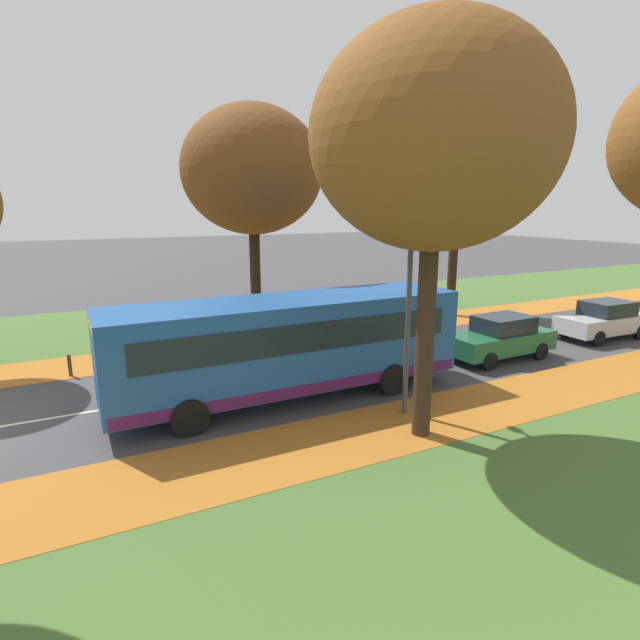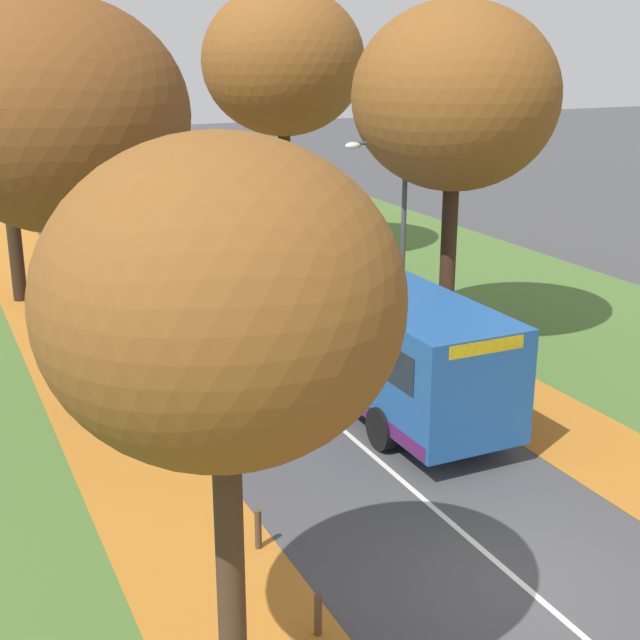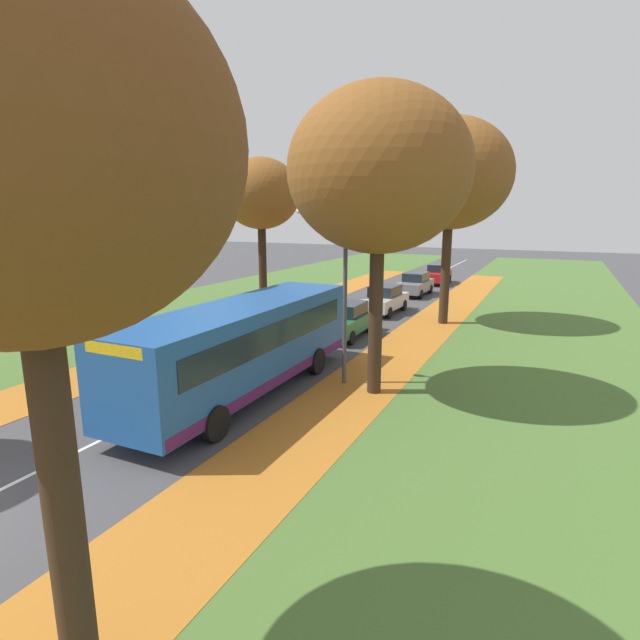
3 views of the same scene
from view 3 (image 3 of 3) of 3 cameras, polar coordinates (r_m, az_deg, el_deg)
The scene contains 16 objects.
grass_verge_left at distance 31.77m, azimuth -13.02°, elevation 1.37°, with size 12.00×90.00×0.01m, color #476B2D.
leaf_litter_left at distance 24.38m, azimuth -13.25°, elevation -1.89°, with size 2.80×60.00×0.00m, color #B26B23.
grass_verge_right at distance 25.08m, azimuth 22.16°, elevation -2.10°, with size 12.00×90.00×0.01m, color #476B2D.
leaf_litter_right at distance 20.10m, azimuth 7.81°, elevation -4.68°, with size 2.80×60.00×0.00m, color #B26B23.
road_centre_line at distance 27.10m, azimuth 2.43°, elevation -0.17°, with size 0.12×80.00×0.01m, color silver.
tree_left_near at distance 21.11m, azimuth -22.59°, elevation 14.35°, with size 5.61×5.61×9.48m.
tree_left_mid at distance 29.49m, azimuth -6.77°, elevation 14.05°, with size 4.48×4.48×8.87m.
tree_right_nearest at distance 5.90m, azimuth -31.12°, elevation 16.28°, with size 4.43×4.43×8.44m.
tree_right_near at distance 15.75m, azimuth 6.77°, elevation 16.54°, with size 5.57×5.57×9.56m.
tree_right_mid at distance 26.93m, azimuth 14.71°, elevation 15.79°, with size 6.15×6.15×10.47m.
streetlamp_right at distance 16.78m, azimuth 1.86°, elevation 5.10°, with size 1.89×0.28×6.00m.
bus at distance 16.15m, azimuth -8.67°, elevation -2.67°, with size 2.71×10.41×2.98m.
car_green_lead at distance 23.70m, azimuth 2.96°, elevation 0.02°, with size 1.84×4.23×1.62m.
car_silver_following at distance 29.51m, azimuth 7.35°, elevation 2.36°, with size 1.91×4.26×1.62m.
car_grey_third_in_line at distance 36.22m, azimuth 10.82°, elevation 4.07°, with size 1.86×4.24×1.62m.
car_red_fourth_in_line at distance 42.51m, azimuth 13.30°, elevation 5.14°, with size 1.93×4.27×1.62m.
Camera 3 is at (10.34, -4.37, 5.81)m, focal length 28.00 mm.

